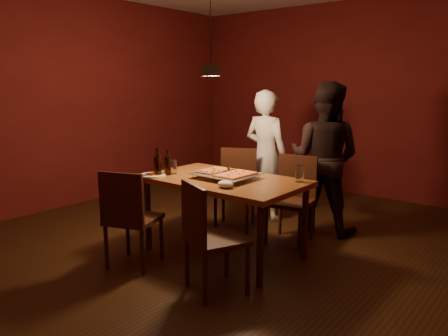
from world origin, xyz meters
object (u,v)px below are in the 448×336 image
Objects in this scene: chair_far_right at (293,191)px; plate_slice at (153,175)px; dining_table at (224,186)px; diner_dark at (324,158)px; pizza_tray at (226,176)px; chair_far_left at (237,180)px; chair_near_right at (206,228)px; beer_bottle_a at (157,162)px; chair_near_left at (128,210)px; pendant_lamp at (211,69)px; beer_bottle_b at (168,163)px; diner_white at (266,155)px.

chair_far_right is 1.93× the size of plate_slice.
diner_dark reaches higher than dining_table.
chair_far_left is at bearing 118.31° from pizza_tray.
chair_far_left is 0.90m from pizza_tray.
chair_near_right is at bearing 84.56° from chair_far_right.
chair_far_left and chair_far_right have the same top height.
chair_far_left is 2.00× the size of beer_bottle_a.
chair_near_left reaches higher than plate_slice.
diner_dark is 1.50× the size of pendant_lamp.
dining_table is 0.92m from chair_near_left.
chair_far_right is 1.75× the size of beer_bottle_a.
chair_near_left is at bearing -76.13° from beer_bottle_a.
chair_far_right is at bearing 43.42° from chair_near_left.
chair_near_right is at bearing -64.10° from pizza_tray.
chair_far_right is (0.32, 0.75, -0.14)m from dining_table.
chair_near_left is at bearing 60.06° from diner_dark.
pizza_tray is at bearing 30.80° from beer_bottle_a.
chair_near_left is at bearing 64.83° from chair_far_left.
beer_bottle_b is 0.98m from pendant_lamp.
diner_white is (-0.33, 1.21, 0.10)m from dining_table.
chair_far_left is 1.15× the size of chair_far_right.
chair_far_right is 1.47m from chair_near_right.
beer_bottle_b is at bearing -135.76° from pendant_lamp.
pendant_lamp reaches higher than chair_far_right.
beer_bottle_a is 1.02m from pendant_lamp.
dining_table is 0.91× the size of diner_dark.
beer_bottle_a is 0.17× the size of diner_dark.
dining_table is 1.26m from diner_white.
pendant_lamp reaches higher than beer_bottle_b.
dining_table is at bearing -133.57° from pizza_tray.
beer_bottle_b is (-0.93, 0.50, 0.34)m from chair_near_right.
chair_near_left is 0.98× the size of pizza_tray.
chair_far_right is at bearing 48.63° from beer_bottle_b.
plate_slice is at bearing -156.48° from beer_bottle_a.
pizza_tray is 2.23× the size of beer_bottle_b.
beer_bottle_a reaches higher than plate_slice.
pendant_lamp is at bearing 162.70° from pizza_tray.
chair_near_right is 2.08m from diner_white.
pendant_lamp is (0.34, 0.40, 0.87)m from beer_bottle_a.
chair_far_left and chair_near_left have the same top height.
beer_bottle_a reaches higher than chair_near_left.
chair_near_left is 0.67m from beer_bottle_b.
beer_bottle_a is at bearing -149.72° from dining_table.
diner_dark is at bearing 71.48° from dining_table.
diner_dark is at bearing -109.26° from chair_far_right.
diner_dark reaches higher than beer_bottle_b.
plate_slice is 0.23× the size of pendant_lamp.
diner_dark is (1.02, 1.59, 0.07)m from plate_slice.
chair_far_right is at bearing 72.42° from diner_dark.
chair_near_right is (0.41, -0.72, -0.14)m from dining_table.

